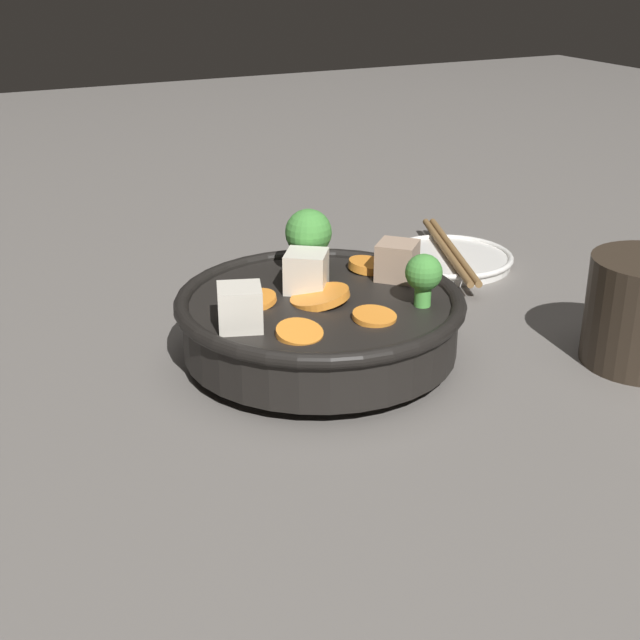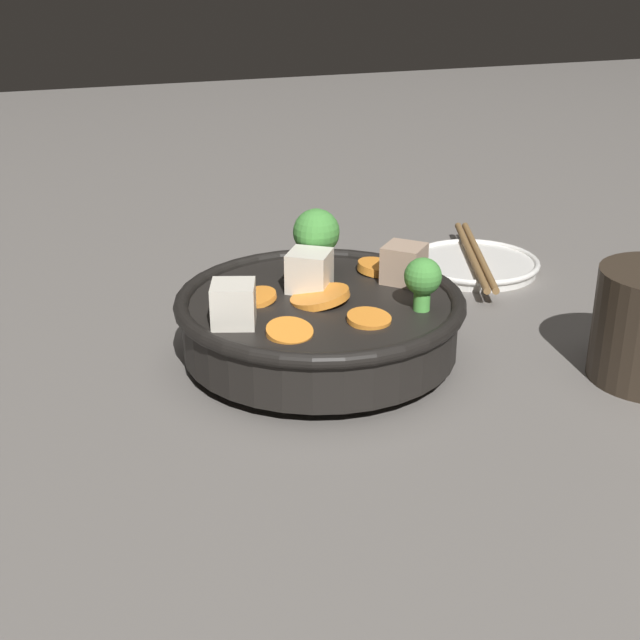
# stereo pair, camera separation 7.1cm
# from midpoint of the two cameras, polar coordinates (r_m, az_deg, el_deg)

# --- Properties ---
(ground_plane) EXTENTS (3.00, 3.00, 0.00)m
(ground_plane) POSITION_cam_midpoint_polar(r_m,az_deg,el_deg) (0.72, 2.81, -2.61)
(ground_plane) COLOR slate
(stirfry_bowl) EXTENTS (0.23, 0.23, 0.11)m
(stirfry_bowl) POSITION_cam_midpoint_polar(r_m,az_deg,el_deg) (0.71, 2.90, 0.19)
(stirfry_bowl) COLOR black
(stirfry_bowl) RESTS_ON ground_plane
(side_saucer) EXTENTS (0.13, 0.13, 0.01)m
(side_saucer) POSITION_cam_midpoint_polar(r_m,az_deg,el_deg) (0.93, 12.02, 3.50)
(side_saucer) COLOR white
(side_saucer) RESTS_ON ground_plane
(chopsticks_pair) EXTENTS (0.19, 0.08, 0.01)m
(chopsticks_pair) POSITION_cam_midpoint_polar(r_m,az_deg,el_deg) (0.93, 12.06, 4.05)
(chopsticks_pair) COLOR olive
(chopsticks_pair) RESTS_ON side_saucer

